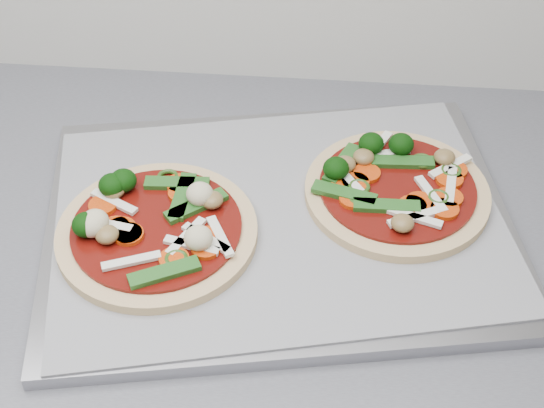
{
  "coord_description": "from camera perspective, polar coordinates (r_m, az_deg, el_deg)",
  "views": [
    {
      "loc": [
        0.4,
        0.89,
        1.39
      ],
      "look_at": [
        0.36,
        1.36,
        0.93
      ],
      "focal_mm": 50.0,
      "sensor_mm": 36.0,
      "label": 1
    }
  ],
  "objects": [
    {
      "name": "baking_tray",
      "position": [
        0.68,
        0.5,
        -1.33
      ],
      "size": [
        0.46,
        0.37,
        0.01
      ],
      "primitive_type": "cube",
      "rotation": [
        0.0,
        0.0,
        0.19
      ],
      "color": "#9A9A9F",
      "rests_on": "countertop"
    },
    {
      "name": "parchment",
      "position": [
        0.67,
        0.5,
        -0.87
      ],
      "size": [
        0.45,
        0.37,
        0.0
      ],
      "primitive_type": "cube",
      "rotation": [
        0.0,
        0.0,
        0.23
      ],
      "color": "gray",
      "rests_on": "baking_tray"
    },
    {
      "name": "pizza_left",
      "position": [
        0.65,
        -8.94,
        -1.65
      ],
      "size": [
        0.18,
        0.18,
        0.03
      ],
      "rotation": [
        0.0,
        0.0,
        -0.08
      ],
      "color": "tan",
      "rests_on": "parchment"
    },
    {
      "name": "pizza_right",
      "position": [
        0.69,
        9.18,
        1.33
      ],
      "size": [
        0.19,
        0.19,
        0.03
      ],
      "rotation": [
        0.0,
        0.0,
        -0.16
      ],
      "color": "tan",
      "rests_on": "parchment"
    }
  ]
}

